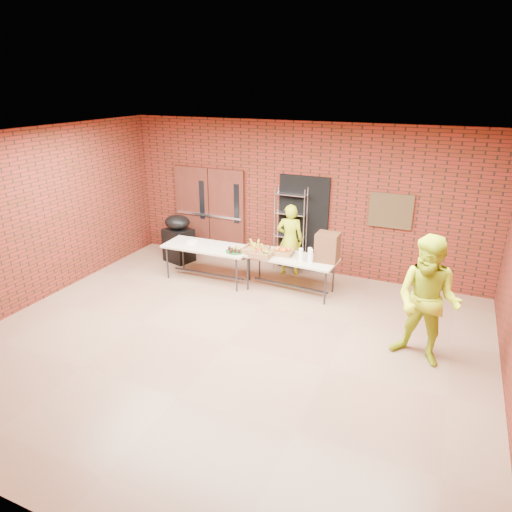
{
  "coord_description": "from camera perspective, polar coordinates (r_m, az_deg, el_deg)",
  "views": [
    {
      "loc": [
        2.99,
        -5.61,
        3.96
      ],
      "look_at": [
        -0.11,
        1.4,
        1.0
      ],
      "focal_mm": 32.0,
      "sensor_mm": 36.0,
      "label": 1
    }
  ],
  "objects": [
    {
      "name": "muffin_tray",
      "position": [
        9.12,
        -2.56,
        0.81
      ],
      "size": [
        0.4,
        0.4,
        0.1
      ],
      "color": "#16521C",
      "rests_on": "table_left"
    },
    {
      "name": "basket_oranges",
      "position": [
        9.02,
        3.34,
        0.52
      ],
      "size": [
        0.41,
        0.32,
        0.13
      ],
      "color": "#A07140",
      "rests_on": "table_right"
    },
    {
      "name": "wire_rack",
      "position": [
        9.93,
        4.3,
        3.32
      ],
      "size": [
        0.69,
        0.24,
        1.87
      ],
      "primitive_type": null,
      "rotation": [
        0.0,
        0.0,
        -0.01
      ],
      "color": "silver",
      "rests_on": "room"
    },
    {
      "name": "covered_grill",
      "position": [
        10.68,
        -9.68,
        2.21
      ],
      "size": [
        0.72,
        0.65,
        1.11
      ],
      "rotation": [
        0.0,
        0.0,
        -0.27
      ],
      "color": "black",
      "rests_on": "room"
    },
    {
      "name": "double_doors",
      "position": [
        10.82,
        -5.79,
        5.43
      ],
      "size": [
        1.78,
        0.12,
        2.1
      ],
      "color": "#4F2016",
      "rests_on": "room"
    },
    {
      "name": "table_right",
      "position": [
        8.96,
        4.37,
        -0.46
      ],
      "size": [
        1.83,
        0.85,
        0.74
      ],
      "rotation": [
        0.0,
        0.0,
        -0.06
      ],
      "color": "tan",
      "rests_on": "room"
    },
    {
      "name": "bronze_plaque",
      "position": [
        9.43,
        16.49,
        5.44
      ],
      "size": [
        0.85,
        0.04,
        0.7
      ],
      "primitive_type": "cube",
      "color": "#47341C",
      "rests_on": "room"
    },
    {
      "name": "dark_doorway",
      "position": [
        9.95,
        5.91,
        3.99
      ],
      "size": [
        1.1,
        0.06,
        2.1
      ],
      "primitive_type": "cube",
      "color": "black",
      "rests_on": "room"
    },
    {
      "name": "volunteer_woman",
      "position": [
        9.76,
        4.25,
        2.04
      ],
      "size": [
        0.64,
        0.49,
        1.56
      ],
      "primitive_type": "imported",
      "rotation": [
        0.0,
        0.0,
        3.38
      ],
      "color": "#B6CD16",
      "rests_on": "room"
    },
    {
      "name": "basket_apples",
      "position": [
        8.93,
        0.68,
        0.36
      ],
      "size": [
        0.44,
        0.34,
        0.14
      ],
      "color": "#A07140",
      "rests_on": "table_right"
    },
    {
      "name": "volunteer_man",
      "position": [
        7.04,
        20.65,
        -5.34
      ],
      "size": [
        1.13,
        0.99,
        1.97
      ],
      "primitive_type": "imported",
      "rotation": [
        0.0,
        0.0,
        -0.29
      ],
      "color": "#B6CD16",
      "rests_on": "room"
    },
    {
      "name": "cup_stack_back",
      "position": [
        8.8,
        6.75,
        0.3
      ],
      "size": [
        0.08,
        0.08,
        0.24
      ],
      "primitive_type": "cylinder",
      "color": "white",
      "rests_on": "table_right"
    },
    {
      "name": "cup_stack_mid",
      "position": [
        8.63,
        6.81,
        -0.01
      ],
      "size": [
        0.09,
        0.09,
        0.27
      ],
      "primitive_type": "cylinder",
      "color": "white",
      "rests_on": "table_right"
    },
    {
      "name": "napkin_box",
      "position": [
        9.66,
        -7.9,
        1.72
      ],
      "size": [
        0.19,
        0.13,
        0.06
      ],
      "primitive_type": "cube",
      "color": "white",
      "rests_on": "table_left"
    },
    {
      "name": "cup_stack_front",
      "position": [
        8.7,
        5.61,
        0.16
      ],
      "size": [
        0.08,
        0.08,
        0.25
      ],
      "primitive_type": "cylinder",
      "color": "white",
      "rests_on": "table_right"
    },
    {
      "name": "basket_bananas",
      "position": [
        9.08,
        -0.02,
        0.77
      ],
      "size": [
        0.49,
        0.38,
        0.15
      ],
      "color": "#A07140",
      "rests_on": "table_right"
    },
    {
      "name": "coffee_dispenser",
      "position": [
        8.73,
        8.92,
        1.11
      ],
      "size": [
        0.42,
        0.37,
        0.55
      ],
      "primitive_type": "cube",
      "color": "#55321D",
      "rests_on": "table_right"
    },
    {
      "name": "table_left",
      "position": [
        9.52,
        -6.07,
        0.92
      ],
      "size": [
        1.85,
        0.81,
        0.75
      ],
      "rotation": [
        0.0,
        0.0,
        0.02
      ],
      "color": "tan",
      "rests_on": "room"
    },
    {
      "name": "room",
      "position": [
        6.78,
        -3.95,
        0.69
      ],
      "size": [
        8.08,
        7.08,
        3.28
      ],
      "color": "#8C654B",
      "rests_on": "ground"
    }
  ]
}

